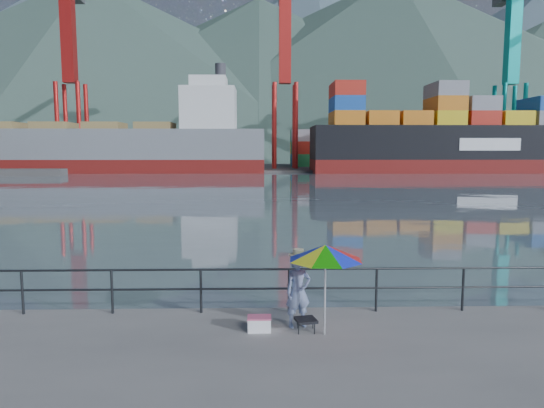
% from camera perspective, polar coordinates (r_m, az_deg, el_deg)
% --- Properties ---
extents(harbor_water, '(500.00, 280.00, 0.00)m').
position_cam_1_polar(harbor_water, '(139.06, -1.53, 4.93)').
color(harbor_water, slate).
rests_on(harbor_water, ground).
extents(far_dock, '(200.00, 40.00, 0.40)m').
position_cam_1_polar(far_dock, '(102.53, 4.04, 4.37)').
color(far_dock, '#514F4C').
rests_on(far_dock, ground).
extents(guardrail, '(22.00, 0.06, 1.03)m').
position_cam_1_polar(guardrail, '(11.18, -3.19, -10.07)').
color(guardrail, '#2D3033').
rests_on(guardrail, ground).
extents(mountains, '(600.00, 332.80, 80.00)m').
position_cam_1_polar(mountains, '(222.44, 8.89, 14.61)').
color(mountains, '#385147').
rests_on(mountains, ground).
extents(port_cranes, '(116.00, 28.00, 38.40)m').
position_cam_1_polar(port_cranes, '(98.70, 17.20, 13.33)').
color(port_cranes, red).
rests_on(port_cranes, ground).
extents(container_stacks, '(58.00, 8.40, 7.80)m').
position_cam_1_polar(container_stacks, '(107.91, 16.04, 5.85)').
color(container_stacks, '#267F3F').
rests_on(container_stacks, ground).
extents(fisherman, '(0.63, 0.51, 1.51)m').
position_cam_1_polar(fisherman, '(10.26, 3.09, -10.23)').
color(fisherman, '#2A4A8C').
rests_on(fisherman, ground).
extents(beach_umbrella, '(1.88, 1.88, 1.83)m').
position_cam_1_polar(beach_umbrella, '(9.64, 6.32, -5.70)').
color(beach_umbrella, white).
rests_on(beach_umbrella, ground).
extents(folding_stool, '(0.48, 0.48, 0.27)m').
position_cam_1_polar(folding_stool, '(10.20, 4.00, -13.97)').
color(folding_stool, black).
rests_on(folding_stool, ground).
extents(cooler_bag, '(0.47, 0.31, 0.27)m').
position_cam_1_polar(cooler_bag, '(10.21, -1.50, -13.97)').
color(cooler_bag, white).
rests_on(cooler_bag, ground).
extents(fishing_rod, '(0.48, 1.63, 1.19)m').
position_cam_1_polar(fishing_rod, '(11.63, 3.18, -12.10)').
color(fishing_rod, black).
rests_on(fishing_rod, ground).
extents(bulk_carrier, '(51.67, 8.94, 14.50)m').
position_cam_1_polar(bulk_carrier, '(86.76, -17.01, 6.45)').
color(bulk_carrier, maroon).
rests_on(bulk_carrier, ground).
extents(container_ship, '(56.69, 9.45, 18.10)m').
position_cam_1_polar(container_ship, '(91.59, 23.96, 7.26)').
color(container_ship, maroon).
rests_on(container_ship, ground).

